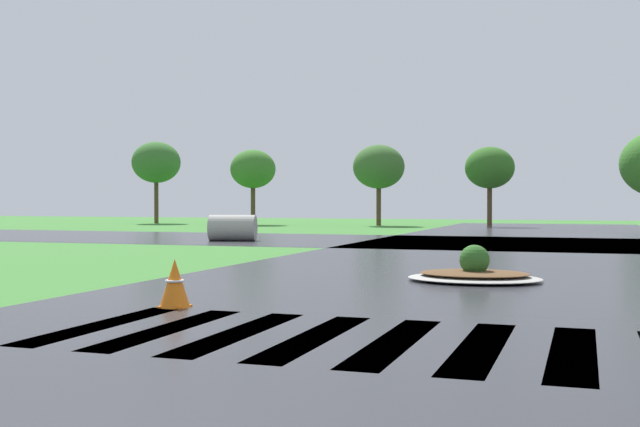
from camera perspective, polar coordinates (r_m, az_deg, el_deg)
asphalt_roadway at (r=13.09m, az=8.12°, el=-5.63°), size 10.79×80.00×0.01m
asphalt_cross_road at (r=28.62m, az=13.85°, el=-2.08°), size 90.00×9.71×0.01m
crosswalk_stripes at (r=8.63m, az=2.45°, el=-9.05°), size 6.75×3.10×0.01m
median_island at (r=14.97m, az=11.07°, el=-4.28°), size 2.47×1.95×0.68m
drainage_pipe_stack at (r=29.52m, az=-6.31°, el=-1.04°), size 1.90×1.36×0.96m
traffic_cone at (r=11.30m, az=-10.42°, el=-5.01°), size 0.44×0.44×0.68m
background_treeline at (r=45.81m, az=10.46°, el=3.42°), size 40.72×5.28×5.38m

